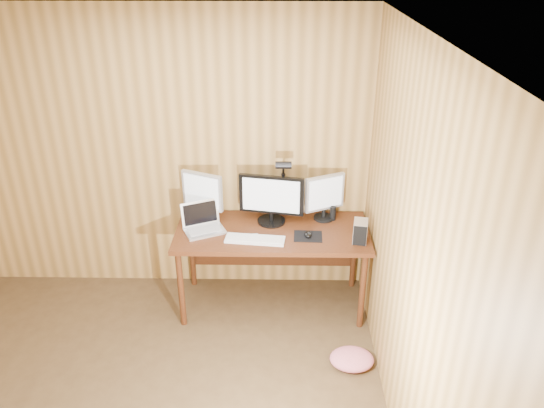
{
  "coord_description": "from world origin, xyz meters",
  "views": [
    {
      "loc": [
        1.0,
        -2.2,
        2.92
      ],
      "look_at": [
        0.93,
        1.58,
        1.02
      ],
      "focal_mm": 35.0,
      "sensor_mm": 36.0,
      "label": 1
    }
  ],
  "objects_px": {
    "desk": "(272,239)",
    "mouse": "(308,234)",
    "monitor_right": "(325,196)",
    "monitor_left": "(203,194)",
    "hard_drive": "(360,231)",
    "phone": "(255,237)",
    "desk_lamp": "(283,179)",
    "laptop": "(203,223)",
    "speaker": "(333,213)",
    "keyboard": "(255,239)",
    "monitor_center": "(271,199)"
  },
  "relations": [
    {
      "from": "desk",
      "to": "mouse",
      "type": "bearing_deg",
      "value": -30.01
    },
    {
      "from": "monitor_left",
      "to": "desk",
      "type": "bearing_deg",
      "value": 11.15
    },
    {
      "from": "laptop",
      "to": "keyboard",
      "type": "xyz_separation_m",
      "value": [
        0.44,
        -0.18,
        -0.05
      ]
    },
    {
      "from": "desk",
      "to": "monitor_left",
      "type": "height_order",
      "value": "monitor_left"
    },
    {
      "from": "keyboard",
      "to": "phone",
      "type": "height_order",
      "value": "keyboard"
    },
    {
      "from": "monitor_right",
      "to": "desk_lamp",
      "type": "xyz_separation_m",
      "value": [
        -0.35,
        0.03,
        0.14
      ]
    },
    {
      "from": "monitor_center",
      "to": "desk_lamp",
      "type": "relative_size",
      "value": 0.94
    },
    {
      "from": "desk",
      "to": "mouse",
      "type": "height_order",
      "value": "mouse"
    },
    {
      "from": "monitor_left",
      "to": "hard_drive",
      "type": "relative_size",
      "value": 2.42
    },
    {
      "from": "hard_drive",
      "to": "phone",
      "type": "height_order",
      "value": "hard_drive"
    },
    {
      "from": "laptop",
      "to": "desk_lamp",
      "type": "xyz_separation_m",
      "value": [
        0.67,
        0.23,
        0.3
      ]
    },
    {
      "from": "monitor_left",
      "to": "monitor_center",
      "type": "bearing_deg",
      "value": 17.78
    },
    {
      "from": "keyboard",
      "to": "monitor_right",
      "type": "bearing_deg",
      "value": 39.56
    },
    {
      "from": "keyboard",
      "to": "speaker",
      "type": "height_order",
      "value": "speaker"
    },
    {
      "from": "desk_lamp",
      "to": "monitor_left",
      "type": "bearing_deg",
      "value": -164.87
    },
    {
      "from": "monitor_center",
      "to": "keyboard",
      "type": "height_order",
      "value": "monitor_center"
    },
    {
      "from": "desk",
      "to": "hard_drive",
      "type": "relative_size",
      "value": 9.14
    },
    {
      "from": "monitor_left",
      "to": "keyboard",
      "type": "xyz_separation_m",
      "value": [
        0.46,
        -0.37,
        -0.22
      ]
    },
    {
      "from": "monitor_left",
      "to": "speaker",
      "type": "height_order",
      "value": "monitor_left"
    },
    {
      "from": "desk_lamp",
      "to": "speaker",
      "type": "bearing_deg",
      "value": 7.02
    },
    {
      "from": "laptop",
      "to": "speaker",
      "type": "relative_size",
      "value": 3.18
    },
    {
      "from": "monitor_right",
      "to": "laptop",
      "type": "xyz_separation_m",
      "value": [
        -1.02,
        -0.2,
        -0.16
      ]
    },
    {
      "from": "monitor_right",
      "to": "monitor_left",
      "type": "bearing_deg",
      "value": 155.08
    },
    {
      "from": "monitor_right",
      "to": "laptop",
      "type": "bearing_deg",
      "value": 165.86
    },
    {
      "from": "keyboard",
      "to": "hard_drive",
      "type": "xyz_separation_m",
      "value": [
        0.84,
        0.01,
        0.08
      ]
    },
    {
      "from": "keyboard",
      "to": "hard_drive",
      "type": "distance_m",
      "value": 0.84
    },
    {
      "from": "laptop",
      "to": "mouse",
      "type": "distance_m",
      "value": 0.88
    },
    {
      "from": "mouse",
      "to": "hard_drive",
      "type": "xyz_separation_m",
      "value": [
        0.41,
        -0.06,
        0.07
      ]
    },
    {
      "from": "laptop",
      "to": "monitor_left",
      "type": "bearing_deg",
      "value": 70.47
    },
    {
      "from": "monitor_right",
      "to": "mouse",
      "type": "height_order",
      "value": "monitor_right"
    },
    {
      "from": "mouse",
      "to": "monitor_center",
      "type": "bearing_deg",
      "value": 148.96
    },
    {
      "from": "monitor_center",
      "to": "hard_drive",
      "type": "xyz_separation_m",
      "value": [
        0.71,
        -0.3,
        -0.13
      ]
    },
    {
      "from": "phone",
      "to": "desk_lamp",
      "type": "distance_m",
      "value": 0.55
    },
    {
      "from": "desk",
      "to": "laptop",
      "type": "xyz_separation_m",
      "value": [
        -0.58,
        -0.06,
        0.18
      ]
    },
    {
      "from": "mouse",
      "to": "speaker",
      "type": "distance_m",
      "value": 0.37
    },
    {
      "from": "speaker",
      "to": "desk_lamp",
      "type": "xyz_separation_m",
      "value": [
        -0.43,
        0.04,
        0.3
      ]
    },
    {
      "from": "speaker",
      "to": "desk_lamp",
      "type": "distance_m",
      "value": 0.52
    },
    {
      "from": "desk",
      "to": "mouse",
      "type": "relative_size",
      "value": 15.52
    },
    {
      "from": "mouse",
      "to": "monitor_left",
      "type": "bearing_deg",
      "value": 168.75
    },
    {
      "from": "monitor_center",
      "to": "keyboard",
      "type": "relative_size",
      "value": 1.11
    },
    {
      "from": "monitor_left",
      "to": "laptop",
      "type": "height_order",
      "value": "monitor_left"
    },
    {
      "from": "monitor_center",
      "to": "monitor_right",
      "type": "relative_size",
      "value": 1.34
    },
    {
      "from": "monitor_left",
      "to": "laptop",
      "type": "bearing_deg",
      "value": -61.17
    },
    {
      "from": "monitor_center",
      "to": "monitor_left",
      "type": "bearing_deg",
      "value": -175.68
    },
    {
      "from": "monitor_center",
      "to": "keyboard",
      "type": "xyz_separation_m",
      "value": [
        -0.13,
        -0.31,
        -0.21
      ]
    },
    {
      "from": "desk",
      "to": "desk_lamp",
      "type": "xyz_separation_m",
      "value": [
        0.09,
        0.16,
        0.48
      ]
    },
    {
      "from": "keyboard",
      "to": "mouse",
      "type": "xyz_separation_m",
      "value": [
        0.43,
        0.07,
        0.01
      ]
    },
    {
      "from": "laptop",
      "to": "keyboard",
      "type": "distance_m",
      "value": 0.48
    },
    {
      "from": "phone",
      "to": "speaker",
      "type": "relative_size",
      "value": 0.82
    },
    {
      "from": "speaker",
      "to": "monitor_center",
      "type": "bearing_deg",
      "value": -174.41
    }
  ]
}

